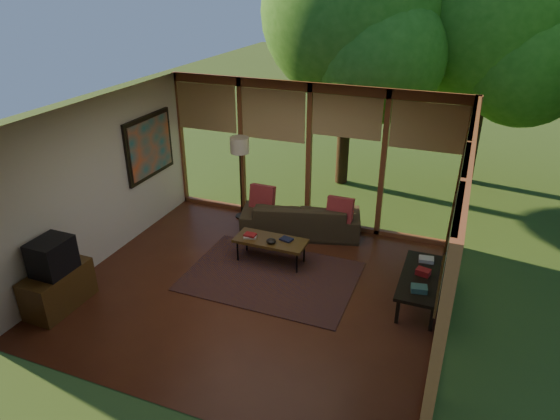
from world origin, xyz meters
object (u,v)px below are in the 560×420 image
at_px(television, 52,256).
at_px(coffee_table, 271,241).
at_px(sofa, 301,217).
at_px(media_cabinet, 58,289).
at_px(side_console, 422,279).
at_px(floor_lamp, 240,150).

distance_m(television, coffee_table, 3.31).
bearing_deg(sofa, media_cabinet, 38.74).
bearing_deg(side_console, sofa, 148.86).
relative_size(coffee_table, side_console, 0.86).
distance_m(floor_lamp, side_console, 4.15).
bearing_deg(floor_lamp, television, -107.78).
xyz_separation_m(media_cabinet, coffee_table, (2.38, 2.27, 0.09)).
bearing_deg(television, floor_lamp, 72.22).
xyz_separation_m(sofa, side_console, (2.37, -1.43, 0.09)).
height_order(sofa, coffee_table, sofa).
xyz_separation_m(sofa, coffee_table, (-0.12, -1.17, 0.07)).
height_order(sofa, floor_lamp, floor_lamp).
height_order(television, floor_lamp, floor_lamp).
xyz_separation_m(sofa, television, (-2.48, -3.44, 0.53)).
relative_size(sofa, media_cabinet, 2.17).
bearing_deg(floor_lamp, media_cabinet, -108.06).
bearing_deg(coffee_table, sofa, 84.12).
bearing_deg(television, media_cabinet, 180.00).
xyz_separation_m(television, coffee_table, (2.36, 2.27, -0.46)).
distance_m(sofa, television, 4.28).
distance_m(media_cabinet, television, 0.55).
distance_m(television, floor_lamp, 3.87).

